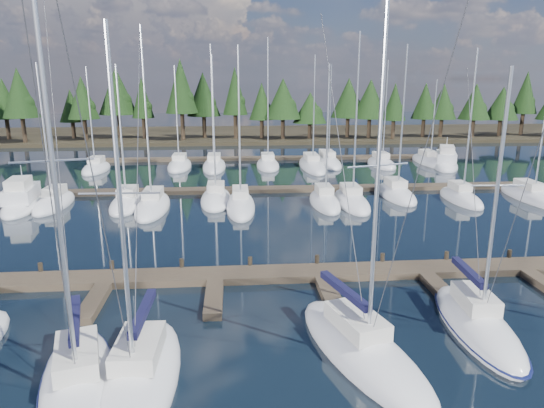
{
  "coord_description": "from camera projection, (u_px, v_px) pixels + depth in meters",
  "views": [
    {
      "loc": [
        -4.84,
        -7.87,
        11.07
      ],
      "look_at": [
        -2.46,
        22.0,
        3.33
      ],
      "focal_mm": 32.0,
      "sensor_mm": 36.0,
      "label": 1
    }
  ],
  "objects": [
    {
      "name": "motor_yacht_right",
      "position": [
        446.0,
        163.0,
        62.77
      ],
      "size": [
        6.16,
        9.7,
        4.61
      ],
      "color": "silver",
      "rests_on": "ground"
    },
    {
      "name": "far_shore",
      "position": [
        257.0,
        134.0,
        97.53
      ],
      "size": [
        220.0,
        30.0,
        0.6
      ],
      "primitive_type": "cube",
      "color": "#2B2518",
      "rests_on": "ground"
    },
    {
      "name": "back_sailboat_rows",
      "position": [
        286.0,
        179.0,
        53.78
      ],
      "size": [
        47.82,
        32.65,
        16.8
      ],
      "color": "silver",
      "rests_on": "ground"
    },
    {
      "name": "back_docks",
      "position": [
        274.0,
        172.0,
        58.55
      ],
      "size": [
        50.0,
        21.8,
        0.4
      ],
      "color": "#493D2D",
      "rests_on": "ground"
    },
    {
      "name": "main_dock",
      "position": [
        322.0,
        277.0,
        27.44
      ],
      "size": [
        44.0,
        6.13,
        0.9
      ],
      "color": "#493D2D",
      "rests_on": "ground"
    },
    {
      "name": "ground",
      "position": [
        294.0,
        218.0,
        39.7
      ],
      "size": [
        260.0,
        260.0,
        0.0
      ],
      "primitive_type": "plane",
      "color": "black",
      "rests_on": "ground"
    },
    {
      "name": "front_sailboat_3",
      "position": [
        361.0,
        349.0,
        19.97
      ],
      "size": [
        5.36,
        9.72,
        14.6
      ],
      "color": "silver",
      "rests_on": "ground"
    },
    {
      "name": "front_sailboat_4",
      "position": [
        476.0,
        324.0,
        22.02
      ],
      "size": [
        3.11,
        8.51,
        12.38
      ],
      "color": "silver",
      "rests_on": "ground"
    },
    {
      "name": "front_sailboat_2",
      "position": [
        138.0,
        379.0,
        17.95
      ],
      "size": [
        3.16,
        8.99,
        13.6
      ],
      "color": "silver",
      "rests_on": "ground"
    },
    {
      "name": "motor_yacht_left",
      "position": [
        22.0,
        202.0,
        43.0
      ],
      "size": [
        4.26,
        9.2,
        4.43
      ],
      "color": "silver",
      "rests_on": "ground"
    },
    {
      "name": "front_sailboat_1",
      "position": [
        79.0,
        387.0,
        17.48
      ],
      "size": [
        5.28,
        9.85,
        15.67
      ],
      "color": "silver",
      "rests_on": "ground"
    },
    {
      "name": "tree_line",
      "position": [
        249.0,
        100.0,
        86.12
      ],
      "size": [
        184.89,
        12.3,
        13.9
      ],
      "color": "black",
      "rests_on": "far_shore"
    }
  ]
}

